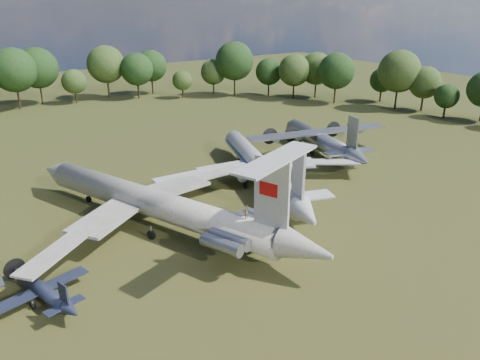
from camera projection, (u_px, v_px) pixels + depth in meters
ground at (182, 217)px, 65.48m from camera, size 300.00×300.00×0.00m
il62_airliner at (156, 209)px, 61.95m from camera, size 57.28×64.08×5.18m
tu104_jet at (260, 171)px, 76.17m from camera, size 47.36×54.73×4.62m
an12_transport at (320, 143)px, 91.22m from camera, size 35.36×37.93×4.26m
small_prop_west at (43, 293)px, 47.02m from camera, size 13.42×15.96×2.02m
person_on_il62 at (247, 212)px, 53.04m from camera, size 0.64×0.45×1.66m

